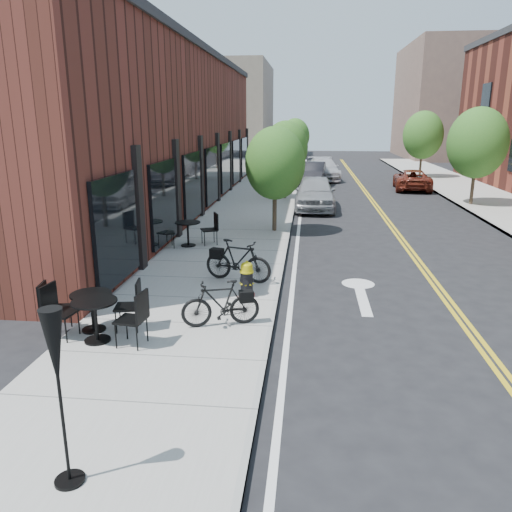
{
  "coord_description": "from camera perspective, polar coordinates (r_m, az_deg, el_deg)",
  "views": [
    {
      "loc": [
        0.64,
        -9.32,
        4.17
      ],
      "look_at": [
        -0.57,
        2.11,
        1.0
      ],
      "focal_mm": 35.0,
      "sensor_mm": 36.0,
      "label": 1
    }
  ],
  "objects": [
    {
      "name": "bistro_set_b",
      "position": [
        9.81,
        -17.89,
        -6.41
      ],
      "size": [
        1.98,
        0.94,
        1.05
      ],
      "rotation": [
        0.0,
        0.0,
        -0.13
      ],
      "color": "black",
      "rests_on": "sidewalk_near"
    },
    {
      "name": "bistro_set_a",
      "position": [
        10.33,
        -18.25,
        -5.48
      ],
      "size": [
        1.9,
        0.93,
        1.0
      ],
      "rotation": [
        0.0,
        0.0,
        0.18
      ],
      "color": "black",
      "rests_on": "sidewalk_near"
    },
    {
      "name": "parked_car_far",
      "position": [
        31.97,
        17.4,
        8.33
      ],
      "size": [
        2.47,
        4.61,
        1.23
      ],
      "primitive_type": "imported",
      "rotation": [
        0.0,
        0.0,
        3.04
      ],
      "color": "maroon",
      "rests_on": "ground"
    },
    {
      "name": "bg_building_right",
      "position": [
        61.3,
        21.41,
        16.11
      ],
      "size": [
        10.0,
        16.0,
        12.0
      ],
      "primitive_type": "cube",
      "color": "brown",
      "rests_on": "ground"
    },
    {
      "name": "tree_near_d",
      "position": [
        42.36,
        4.47,
        13.5
      ],
      "size": [
        2.4,
        2.4,
        4.11
      ],
      "color": "#382B1E",
      "rests_on": "sidewalk_near"
    },
    {
      "name": "tree_near_a",
      "position": [
        18.43,
        2.19,
        10.53
      ],
      "size": [
        2.2,
        2.2,
        3.81
      ],
      "color": "#382B1E",
      "rests_on": "sidewalk_near"
    },
    {
      "name": "tree_near_b",
      "position": [
        26.39,
        3.4,
        12.22
      ],
      "size": [
        2.3,
        2.3,
        3.98
      ],
      "color": "#382B1E",
      "rests_on": "sidewalk_near"
    },
    {
      "name": "parked_car_b",
      "position": [
        32.38,
        6.36,
        9.27
      ],
      "size": [
        2.0,
        4.73,
        1.52
      ],
      "primitive_type": "imported",
      "rotation": [
        0.0,
        0.0,
        -0.09
      ],
      "color": "black",
      "rests_on": "ground"
    },
    {
      "name": "sidewalk_near",
      "position": [
        19.93,
        -1.72,
        3.5
      ],
      "size": [
        4.0,
        70.0,
        0.12
      ],
      "primitive_type": "cube",
      "color": "#9E9B93",
      "rests_on": "ground"
    },
    {
      "name": "building_near",
      "position": [
        24.4,
        -11.31,
        13.55
      ],
      "size": [
        5.0,
        28.0,
        7.0
      ],
      "primitive_type": "cube",
      "color": "#481F17",
      "rests_on": "ground"
    },
    {
      "name": "parked_car_c",
      "position": [
        35.99,
        7.64,
        9.82
      ],
      "size": [
        2.51,
        5.33,
        1.5
      ],
      "primitive_type": "imported",
      "rotation": [
        0.0,
        0.0,
        0.08
      ],
      "color": "silver",
      "rests_on": "ground"
    },
    {
      "name": "ground",
      "position": [
        10.23,
        1.95,
        -8.65
      ],
      "size": [
        120.0,
        120.0,
        0.0
      ],
      "primitive_type": "plane",
      "color": "black",
      "rests_on": "ground"
    },
    {
      "name": "bicycle_right",
      "position": [
        12.77,
        -2.08,
        -0.53
      ],
      "size": [
        1.88,
        0.99,
        1.09
      ],
      "primitive_type": "imported",
      "rotation": [
        0.0,
        0.0,
        1.3
      ],
      "color": "black",
      "rests_on": "sidewalk_near"
    },
    {
      "name": "tree_far_b",
      "position": [
        26.57,
        23.99,
        11.72
      ],
      "size": [
        2.8,
        2.8,
        4.62
      ],
      "color": "#382B1E",
      "rests_on": "sidewalk_far"
    },
    {
      "name": "tree_near_c",
      "position": [
        34.38,
        4.05,
        12.64
      ],
      "size": [
        2.1,
        2.1,
        3.67
      ],
      "color": "#382B1E",
      "rests_on": "sidewalk_near"
    },
    {
      "name": "bicycle_left",
      "position": [
        10.06,
        -4.08,
        -5.42
      ],
      "size": [
        1.65,
        0.9,
        0.95
      ],
      "primitive_type": "imported",
      "rotation": [
        0.0,
        0.0,
        -1.27
      ],
      "color": "black",
      "rests_on": "sidewalk_near"
    },
    {
      "name": "fire_hydrant",
      "position": [
        11.73,
        -1.06,
        -2.68
      ],
      "size": [
        0.39,
        0.39,
        0.86
      ],
      "rotation": [
        0.0,
        0.0,
        -0.05
      ],
      "color": "maroon",
      "rests_on": "sidewalk_near"
    },
    {
      "name": "patio_umbrella",
      "position": [
        5.89,
        -21.89,
        -11.1
      ],
      "size": [
        0.35,
        0.35,
        2.14
      ],
      "color": "black",
      "rests_on": "sidewalk_near"
    },
    {
      "name": "parked_car_a",
      "position": [
        23.96,
        6.75,
        7.19
      ],
      "size": [
        1.88,
        4.64,
        1.58
      ],
      "primitive_type": "imported",
      "rotation": [
        0.0,
        0.0,
        -0.0
      ],
      "color": "#929599",
      "rests_on": "ground"
    },
    {
      "name": "tree_far_c",
      "position": [
        38.18,
        18.55,
        12.97
      ],
      "size": [
        2.8,
        2.8,
        4.62
      ],
      "color": "#382B1E",
      "rests_on": "sidewalk_far"
    },
    {
      "name": "bg_building_left",
      "position": [
        57.97,
        -2.65,
        16.21
      ],
      "size": [
        8.0,
        14.0,
        10.0
      ],
      "primitive_type": "cube",
      "color": "#726656",
      "rests_on": "ground"
    },
    {
      "name": "bistro_set_c",
      "position": [
        16.5,
        -7.8,
        2.93
      ],
      "size": [
        1.96,
        1.23,
        1.04
      ],
      "rotation": [
        0.0,
        0.0,
        0.42
      ],
      "color": "black",
      "rests_on": "sidewalk_near"
    }
  ]
}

